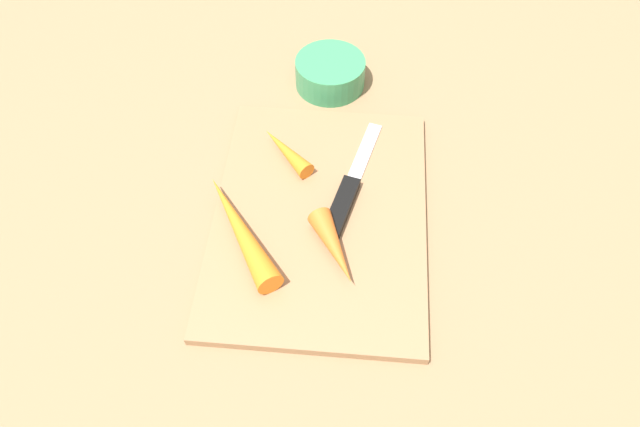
{
  "coord_description": "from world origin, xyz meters",
  "views": [
    {
      "loc": [
        0.44,
        0.04,
        0.6
      ],
      "look_at": [
        0.0,
        0.0,
        0.01
      ],
      "focal_mm": 33.57,
      "sensor_mm": 36.0,
      "label": 1
    }
  ],
  "objects_px": {
    "cutting_board": "(320,216)",
    "carrot_longest": "(240,228)",
    "small_bowl": "(330,73)",
    "knife": "(345,199)",
    "carrot_shortest": "(286,151)",
    "carrot_medium": "(335,248)"
  },
  "relations": [
    {
      "from": "carrot_longest",
      "to": "carrot_shortest",
      "type": "distance_m",
      "value": 0.14
    },
    {
      "from": "carrot_longest",
      "to": "carrot_shortest",
      "type": "height_order",
      "value": "carrot_longest"
    },
    {
      "from": "cutting_board",
      "to": "carrot_shortest",
      "type": "distance_m",
      "value": 0.11
    },
    {
      "from": "cutting_board",
      "to": "carrot_longest",
      "type": "xyz_separation_m",
      "value": [
        0.04,
        -0.09,
        0.02
      ]
    },
    {
      "from": "carrot_shortest",
      "to": "small_bowl",
      "type": "distance_m",
      "value": 0.17
    },
    {
      "from": "carrot_shortest",
      "to": "carrot_medium",
      "type": "height_order",
      "value": "carrot_medium"
    },
    {
      "from": "knife",
      "to": "carrot_shortest",
      "type": "height_order",
      "value": "carrot_shortest"
    },
    {
      "from": "knife",
      "to": "carrot_longest",
      "type": "height_order",
      "value": "carrot_longest"
    },
    {
      "from": "cutting_board",
      "to": "small_bowl",
      "type": "xyz_separation_m",
      "value": [
        -0.25,
        -0.01,
        0.02
      ]
    },
    {
      "from": "cutting_board",
      "to": "small_bowl",
      "type": "relative_size",
      "value": 3.52
    },
    {
      "from": "carrot_longest",
      "to": "small_bowl",
      "type": "height_order",
      "value": "carrot_longest"
    },
    {
      "from": "knife",
      "to": "carrot_shortest",
      "type": "distance_m",
      "value": 0.11
    },
    {
      "from": "carrot_shortest",
      "to": "carrot_medium",
      "type": "distance_m",
      "value": 0.17
    },
    {
      "from": "knife",
      "to": "cutting_board",
      "type": "bearing_deg",
      "value": 139.5
    },
    {
      "from": "knife",
      "to": "carrot_medium",
      "type": "relative_size",
      "value": 2.0
    },
    {
      "from": "carrot_medium",
      "to": "small_bowl",
      "type": "relative_size",
      "value": 0.97
    },
    {
      "from": "knife",
      "to": "carrot_longest",
      "type": "bearing_deg",
      "value": 131.54
    },
    {
      "from": "knife",
      "to": "carrot_shortest",
      "type": "relative_size",
      "value": 2.14
    },
    {
      "from": "knife",
      "to": "carrot_longest",
      "type": "xyz_separation_m",
      "value": [
        0.06,
        -0.12,
        0.01
      ]
    },
    {
      "from": "cutting_board",
      "to": "knife",
      "type": "height_order",
      "value": "knife"
    },
    {
      "from": "cutting_board",
      "to": "carrot_medium",
      "type": "xyz_separation_m",
      "value": [
        0.06,
        0.02,
        0.02
      ]
    },
    {
      "from": "carrot_longest",
      "to": "carrot_medium",
      "type": "height_order",
      "value": "carrot_longest"
    }
  ]
}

